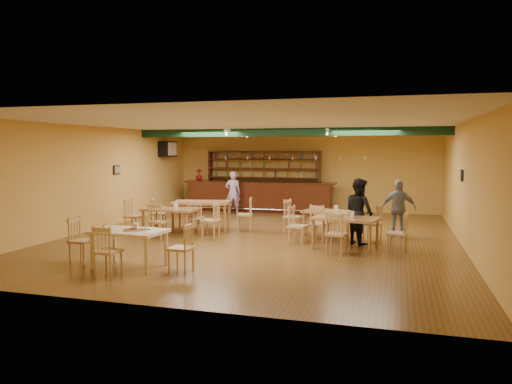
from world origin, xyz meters
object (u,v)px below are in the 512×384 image
(dining_table_c, at_px, (171,221))
(dining_table_d, at_px, (345,233))
(near_table, at_px, (129,249))
(patron_right_a, at_px, (359,211))
(patron_bar, at_px, (233,193))
(bar_counter, at_px, (259,197))
(dining_table_b, at_px, (331,224))
(dining_table_a, at_px, (201,215))

(dining_table_c, bearing_deg, dining_table_d, -4.35)
(near_table, distance_m, patron_right_a, 5.59)
(near_table, distance_m, patron_bar, 8.30)
(bar_counter, xyz_separation_m, dining_table_b, (3.31, -4.60, -0.21))
(near_table, bearing_deg, dining_table_a, 97.85)
(near_table, height_order, patron_bar, patron_bar)
(dining_table_a, relative_size, dining_table_c, 1.13)
(dining_table_a, bearing_deg, near_table, -96.83)
(dining_table_d, height_order, patron_right_a, patron_right_a)
(bar_counter, relative_size, near_table, 4.14)
(dining_table_d, bearing_deg, bar_counter, 132.63)
(dining_table_c, bearing_deg, dining_table_b, 14.23)
(bar_counter, relative_size, patron_bar, 3.73)
(bar_counter, distance_m, patron_right_a, 6.79)
(dining_table_a, height_order, patron_right_a, patron_right_a)
(dining_table_d, bearing_deg, patron_bar, 141.48)
(bar_counter, bearing_deg, dining_table_d, -57.56)
(bar_counter, height_order, patron_right_a, patron_right_a)
(bar_counter, xyz_separation_m, dining_table_c, (-0.94, -5.48, -0.20))
(dining_table_c, bearing_deg, near_table, -74.09)
(dining_table_a, height_order, dining_table_d, dining_table_a)
(dining_table_b, relative_size, patron_right_a, 0.86)
(near_table, bearing_deg, dining_table_d, 40.63)
(dining_table_c, xyz_separation_m, patron_right_a, (5.04, 0.08, 0.45))
(dining_table_c, xyz_separation_m, near_table, (0.86, -3.60, 0.01))
(dining_table_a, bearing_deg, dining_table_b, -14.02)
(near_table, bearing_deg, dining_table_c, 106.38)
(dining_table_b, bearing_deg, patron_bar, 153.55)
(bar_counter, distance_m, patron_bar, 1.13)
(dining_table_d, bearing_deg, near_table, -132.15)
(bar_counter, distance_m, dining_table_b, 5.67)
(dining_table_b, xyz_separation_m, dining_table_c, (-4.24, -0.88, 0.01))
(dining_table_d, distance_m, patron_bar, 6.97)
(bar_counter, bearing_deg, dining_table_b, -54.28)
(bar_counter, height_order, near_table, bar_counter)
(bar_counter, relative_size, dining_table_d, 3.84)
(bar_counter, bearing_deg, dining_table_c, -99.69)
(dining_table_c, distance_m, dining_table_d, 4.82)
(dining_table_c, height_order, patron_right_a, patron_right_a)
(dining_table_c, bearing_deg, dining_table_a, 68.37)
(dining_table_b, relative_size, near_table, 1.01)
(dining_table_d, bearing_deg, dining_table_b, 120.56)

